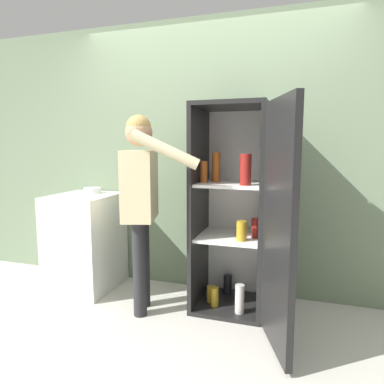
{
  "coord_description": "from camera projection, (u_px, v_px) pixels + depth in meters",
  "views": [
    {
      "loc": [
        0.82,
        -2.17,
        1.38
      ],
      "look_at": [
        -0.07,
        0.64,
        0.99
      ],
      "focal_mm": 32.0,
      "sensor_mm": 36.0,
      "label": 1
    }
  ],
  "objects": [
    {
      "name": "person",
      "position": [
        141.0,
        189.0,
        2.78
      ],
      "size": [
        0.72,
        0.55,
        1.63
      ],
      "color": "#262628",
      "rests_on": "ground_plane"
    },
    {
      "name": "refrigerator",
      "position": [
        241.0,
        212.0,
        2.78
      ],
      "size": [
        0.85,
        1.14,
        1.73
      ],
      "color": "black",
      "rests_on": "ground_plane"
    },
    {
      "name": "bowl",
      "position": [
        92.0,
        190.0,
        3.39
      ],
      "size": [
        0.17,
        0.17,
        0.06
      ],
      "color": "white",
      "rests_on": "counter"
    },
    {
      "name": "wall_back",
      "position": [
        210.0,
        158.0,
        3.23
      ],
      "size": [
        7.0,
        0.06,
        2.55
      ],
      "color": "gray",
      "rests_on": "ground_plane"
    },
    {
      "name": "ground_plane",
      "position": [
        175.0,
        338.0,
        2.48
      ],
      "size": [
        12.0,
        12.0,
        0.0
      ],
      "primitive_type": "plane",
      "color": "beige"
    },
    {
      "name": "counter",
      "position": [
        86.0,
        241.0,
        3.34
      ],
      "size": [
        0.57,
        0.64,
        0.92
      ],
      "color": "white",
      "rests_on": "ground_plane"
    }
  ]
}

